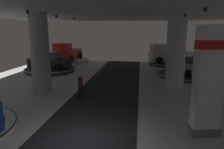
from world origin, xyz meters
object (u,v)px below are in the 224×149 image
at_px(brand_sign_pylon, 208,81).
at_px(pickup_truck_deep_right, 169,55).
at_px(display_platform_deep_left, 68,61).
at_px(pickup_truck_deep_left, 67,53).
at_px(display_car_far_left, 50,61).
at_px(column_left, 40,54).
at_px(display_platform_far_left, 50,70).
at_px(display_platform_far_right, 190,75).
at_px(column_right, 176,51).
at_px(visitor_walking_near, 80,84).
at_px(display_platform_deep_right, 171,63).
at_px(display_car_far_right, 191,65).

height_order(brand_sign_pylon, pickup_truck_deep_right, brand_sign_pylon).
bearing_deg(pickup_truck_deep_right, display_platform_deep_left, 179.18).
bearing_deg(pickup_truck_deep_right, brand_sign_pylon, -92.46).
xyz_separation_m(pickup_truck_deep_left, display_car_far_left, (0.30, -6.15, -0.16)).
xyz_separation_m(column_left, brand_sign_pylon, (9.53, -4.91, -0.41)).
xyz_separation_m(brand_sign_pylon, display_platform_deep_left, (-12.42, 18.71, -2.14)).
bearing_deg(pickup_truck_deep_left, display_platform_far_left, -87.46).
relative_size(display_platform_far_right, pickup_truck_deep_right, 1.09).
bearing_deg(column_right, display_car_far_left, 159.65).
relative_size(pickup_truck_deep_left, visitor_walking_near, 3.39).
relative_size(display_platform_deep_right, pickup_truck_deep_right, 1.01).
distance_m(pickup_truck_deep_left, visitor_walking_near, 15.50).
height_order(display_car_far_right, display_platform_far_left, display_car_far_right).
xyz_separation_m(column_right, display_platform_far_left, (-12.07, 4.47, -2.54)).
bearing_deg(pickup_truck_deep_right, column_right, -94.71).
height_order(display_car_far_right, pickup_truck_deep_right, pickup_truck_deep_right).
distance_m(column_right, display_car_far_left, 12.95).
xyz_separation_m(brand_sign_pylon, display_platform_far_left, (-12.17, 12.24, -2.13)).
bearing_deg(display_platform_far_left, display_platform_deep_left, 92.29).
bearing_deg(display_platform_deep_right, pickup_truck_deep_right, -167.79).
relative_size(column_left, display_car_far_left, 1.27).
distance_m(column_left, display_platform_far_right, 13.65).
relative_size(display_car_far_left, visitor_walking_near, 2.73).
relative_size(brand_sign_pylon, pickup_truck_deep_left, 0.84).
distance_m(display_platform_far_left, pickup_truck_deep_right, 14.44).
relative_size(display_car_far_right, display_platform_deep_right, 0.80).
bearing_deg(visitor_walking_near, display_platform_far_left, 124.73).
bearing_deg(display_car_far_right, display_car_far_left, 178.25).
bearing_deg(display_car_far_right, column_right, -117.19).
height_order(brand_sign_pylon, display_platform_far_right, brand_sign_pylon).
relative_size(column_left, display_platform_deep_right, 0.97).
height_order(column_right, display_platform_far_left, column_right).
distance_m(display_platform_far_right, display_platform_deep_right, 6.87).
relative_size(brand_sign_pylon, visitor_walking_near, 2.86).
xyz_separation_m(display_platform_deep_left, pickup_truck_deep_left, (-0.01, -0.32, 1.10)).
xyz_separation_m(column_left, display_platform_far_right, (11.52, 6.86, -2.59)).
xyz_separation_m(display_car_far_right, display_platform_deep_right, (-0.87, 6.79, -0.87)).
height_order(column_right, display_platform_deep_right, column_right).
xyz_separation_m(pickup_truck_deep_left, display_platform_far_right, (14.43, -6.61, -1.15)).
distance_m(display_platform_deep_left, visitor_walking_near, 15.80).
xyz_separation_m(pickup_truck_deep_left, display_platform_far_left, (0.27, -6.15, -1.10)).
bearing_deg(pickup_truck_deep_right, display_platform_far_left, -154.14).
xyz_separation_m(display_car_far_right, display_car_far_left, (-14.12, 0.43, 0.10)).
distance_m(column_right, display_platform_far_right, 5.20).
bearing_deg(brand_sign_pylon, display_platform_deep_right, 86.58).
xyz_separation_m(column_right, display_car_far_left, (-12.04, 4.47, -1.61)).
xyz_separation_m(brand_sign_pylon, pickup_truck_deep_left, (-12.44, 18.39, -1.04)).
relative_size(display_platform_far_right, display_car_far_right, 1.34).
distance_m(display_platform_far_left, display_platform_deep_right, 14.72).
bearing_deg(visitor_walking_near, pickup_truck_deep_right, 63.20).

